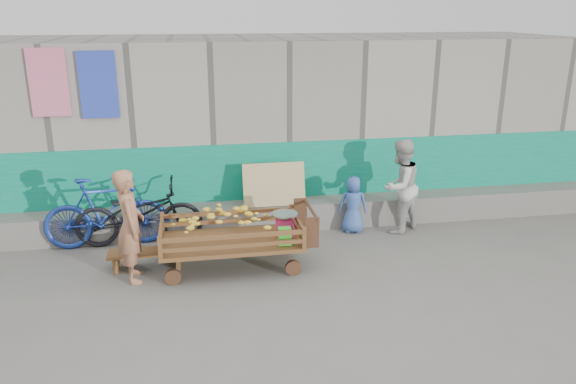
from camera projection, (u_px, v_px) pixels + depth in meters
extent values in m
plane|color=#5F5D57|center=(278.00, 297.00, 7.12)|extent=(80.00, 80.00, 0.00)
cube|color=gray|center=(243.00, 120.00, 10.49)|extent=(12.00, 3.00, 3.00)
cube|color=#057D60|center=(253.00, 185.00, 9.32)|extent=(12.00, 0.03, 1.40)
cube|color=#65615D|center=(255.00, 216.00, 9.25)|extent=(12.00, 0.50, 0.45)
cube|color=tan|center=(274.00, 184.00, 9.00)|extent=(1.00, 0.19, 0.68)
cube|color=#D86788|center=(48.00, 83.00, 8.26)|extent=(0.55, 0.03, 1.00)
cube|color=#2A3FB1|center=(98.00, 85.00, 8.39)|extent=(0.55, 0.03, 1.00)
cube|color=#4F3516|center=(231.00, 242.00, 7.79)|extent=(1.94, 0.97, 0.05)
cylinder|color=#3B2719|center=(173.00, 277.00, 7.42)|extent=(0.22, 0.06, 0.22)
cube|color=#4F3516|center=(160.00, 248.00, 7.16)|extent=(0.05, 0.05, 0.30)
cylinder|color=#3B2719|center=(174.00, 255.00, 8.09)|extent=(0.22, 0.06, 0.22)
cube|color=#4F3516|center=(163.00, 222.00, 8.01)|extent=(0.05, 0.05, 0.30)
cylinder|color=#3B2719|center=(293.00, 268.00, 7.69)|extent=(0.22, 0.06, 0.22)
cube|color=#4F3516|center=(304.00, 238.00, 7.47)|extent=(0.05, 0.05, 0.30)
cylinder|color=#3B2719|center=(284.00, 247.00, 8.35)|extent=(0.22, 0.06, 0.22)
cube|color=#4F3516|center=(292.00, 214.00, 8.32)|extent=(0.05, 0.05, 0.30)
cube|color=#4F3516|center=(234.00, 246.00, 7.33)|extent=(1.88, 0.04, 0.05)
cube|color=#4F3516|center=(233.00, 236.00, 7.29)|extent=(1.88, 0.04, 0.05)
cube|color=#4F3516|center=(228.00, 221.00, 8.18)|extent=(1.88, 0.04, 0.05)
cube|color=#4F3516|center=(228.00, 213.00, 8.13)|extent=(1.88, 0.04, 0.05)
cube|color=#4F3516|center=(162.00, 237.00, 7.60)|extent=(0.04, 0.91, 0.05)
cube|color=#4F3516|center=(161.00, 228.00, 7.56)|extent=(0.04, 0.91, 0.05)
cube|color=#4F3516|center=(298.00, 228.00, 7.91)|extent=(0.04, 0.91, 0.05)
cube|color=#4F3516|center=(298.00, 220.00, 7.87)|extent=(0.04, 0.91, 0.05)
cylinder|color=#3B2719|center=(311.00, 209.00, 7.85)|extent=(0.04, 0.86, 0.04)
cube|color=#3B2719|center=(300.00, 212.00, 8.27)|extent=(0.19, 0.04, 0.43)
cube|color=#3B2719|center=(312.00, 233.00, 7.53)|extent=(0.19, 0.04, 0.43)
ellipsoid|color=yellow|center=(223.00, 224.00, 7.69)|extent=(1.40, 0.76, 0.47)
cylinder|color=#F12A74|center=(285.00, 227.00, 7.87)|extent=(0.26, 0.26, 0.28)
cylinder|color=silver|center=(285.00, 217.00, 7.82)|extent=(0.03, 0.03, 0.06)
cylinder|color=silver|center=(285.00, 214.00, 7.81)|extent=(0.37, 0.37, 0.02)
cube|color=green|center=(285.00, 236.00, 7.58)|extent=(0.17, 0.13, 0.24)
cube|color=#4F3516|center=(147.00, 252.00, 7.85)|extent=(1.06, 0.32, 0.04)
cube|color=#4F3516|center=(116.00, 263.00, 7.82)|extent=(0.06, 0.30, 0.21)
cube|color=#4F3516|center=(178.00, 259.00, 7.96)|extent=(0.06, 0.30, 0.21)
imported|color=#9C6647|center=(130.00, 226.00, 7.36)|extent=(0.44, 0.60, 1.54)
imported|color=#B8B8B2|center=(400.00, 186.00, 9.02)|extent=(0.95, 0.90, 1.54)
imported|color=#3557A1|center=(353.00, 204.00, 9.07)|extent=(0.50, 0.37, 0.94)
imported|color=black|center=(139.00, 213.00, 8.58)|extent=(1.92, 0.68, 1.01)
imported|color=navy|center=(106.00, 212.00, 8.49)|extent=(1.86, 0.61, 1.10)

